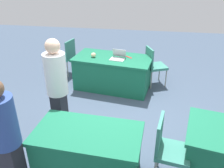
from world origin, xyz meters
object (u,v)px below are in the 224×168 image
object	(u,v)px
yarn_ball	(93,55)
scissors_red	(129,57)
laptop_silver	(118,57)
table_foreground	(113,73)
chair_by_pillar	(154,64)
person_attendee_standing	(5,136)
person_presenter	(57,86)
table_mid_left	(89,154)
chair_tucked_right	(67,55)
chair_near_front	(168,147)

from	to	relation	value
yarn_ball	scissors_red	distance (m)	0.82
laptop_silver	table_foreground	bearing A→B (deg)	-19.62
chair_by_pillar	yarn_ball	distance (m)	1.46
person_attendee_standing	person_presenter	bearing A→B (deg)	98.11
table_mid_left	yarn_ball	bearing A→B (deg)	-78.55
table_foreground	scissors_red	distance (m)	0.54
chair_tucked_right	yarn_ball	size ratio (longest dim) A/B	8.60
person_presenter	person_attendee_standing	xyz separation A→B (m)	(0.18, 1.19, -0.06)
chair_near_front	laptop_silver	size ratio (longest dim) A/B	2.68
chair_near_front	chair_tucked_right	world-z (taller)	chair_near_front
person_presenter	scissors_red	distance (m)	2.22
table_foreground	person_presenter	bearing A→B (deg)	72.89
chair_near_front	person_attendee_standing	bearing A→B (deg)	-65.77
chair_by_pillar	laptop_silver	xyz separation A→B (m)	(0.82, 0.38, 0.26)
table_foreground	scissors_red	size ratio (longest dim) A/B	10.46
table_foreground	table_mid_left	distance (m)	2.72
chair_tucked_right	person_attendee_standing	bearing A→B (deg)	-157.52
table_foreground	chair_near_front	world-z (taller)	chair_near_front
table_foreground	laptop_silver	xyz separation A→B (m)	(-0.13, 0.07, 0.42)
yarn_ball	chair_near_front	bearing A→B (deg)	121.97
chair_near_front	chair_tucked_right	xyz separation A→B (m)	(2.48, -3.20, -0.03)
scissors_red	laptop_silver	bearing A→B (deg)	-108.17
person_presenter	scissors_red	world-z (taller)	person_presenter
chair_by_pillar	person_attendee_standing	xyz separation A→B (m)	(1.72, 3.42, 0.37)
chair_tucked_right	table_mid_left	bearing A→B (deg)	-142.73
chair_near_front	yarn_ball	bearing A→B (deg)	-138.88
chair_near_front	chair_by_pillar	world-z (taller)	chair_near_front
person_attendee_standing	yarn_ball	distance (m)	3.08
chair_near_front	scissors_red	xyz separation A→B (m)	(0.78, -2.67, 0.21)
table_foreground	chair_tucked_right	distance (m)	1.47
person_attendee_standing	yarn_ball	size ratio (longest dim) A/B	15.01
table_foreground	person_attendee_standing	size ratio (longest dim) A/B	1.14
table_mid_left	chair_by_pillar	world-z (taller)	chair_by_pillar
table_mid_left	chair_by_pillar	size ratio (longest dim) A/B	1.52
table_mid_left	person_attendee_standing	xyz separation A→B (m)	(0.87, 0.40, 0.53)
table_mid_left	chair_by_pillar	xyz separation A→B (m)	(-0.85, -3.02, 0.16)
chair_tucked_right	laptop_silver	world-z (taller)	laptop_silver
chair_by_pillar	person_presenter	size ratio (longest dim) A/B	0.55
person_attendee_standing	chair_tucked_right	bearing A→B (deg)	115.38
laptop_silver	person_presenter	bearing A→B (deg)	78.74
chair_near_front	person_presenter	size ratio (longest dim) A/B	0.56
chair_by_pillar	person_presenter	world-z (taller)	person_presenter
table_mid_left	laptop_silver	world-z (taller)	laptop_silver
chair_tucked_right	laptop_silver	size ratio (longest dim) A/B	2.60
chair_by_pillar	person_attendee_standing	world-z (taller)	person_attendee_standing
table_mid_left	chair_by_pillar	distance (m)	3.14
table_foreground	table_mid_left	xyz separation A→B (m)	(-0.10, 2.71, -0.00)
yarn_ball	scissors_red	size ratio (longest dim) A/B	0.61
person_presenter	chair_near_front	bearing A→B (deg)	-108.71
chair_near_front	laptop_silver	distance (m)	2.73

